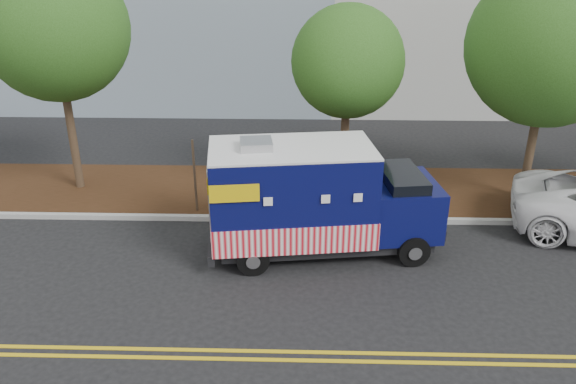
{
  "coord_description": "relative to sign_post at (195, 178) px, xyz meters",
  "views": [
    {
      "loc": [
        0.7,
        -13.51,
        7.57
      ],
      "look_at": [
        0.3,
        0.6,
        1.31
      ],
      "focal_mm": 35.0,
      "sensor_mm": 36.0,
      "label": 1
    }
  ],
  "objects": [
    {
      "name": "curb",
      "position": [
        2.5,
        -0.37,
        -1.12
      ],
      "size": [
        120.0,
        0.18,
        0.15
      ],
      "primitive_type": "cube",
      "color": "#9E9E99",
      "rests_on": "ground"
    },
    {
      "name": "sign_post",
      "position": [
        0.0,
        0.0,
        0.0
      ],
      "size": [
        0.06,
        0.06,
        2.4
      ],
      "primitive_type": "cube",
      "color": "#473828",
      "rests_on": "ground"
    },
    {
      "name": "centerline_far",
      "position": [
        2.5,
        -6.47,
        -1.19
      ],
      "size": [
        120.0,
        0.1,
        0.01
      ],
      "primitive_type": "cube",
      "color": "gold",
      "rests_on": "ground"
    },
    {
      "name": "centerline_near",
      "position": [
        2.5,
        -6.22,
        -1.19
      ],
      "size": [
        120.0,
        0.1,
        0.01
      ],
      "primitive_type": "cube",
      "color": "gold",
      "rests_on": "ground"
    },
    {
      "name": "tree_b",
      "position": [
        4.52,
        1.77,
        3.1
      ],
      "size": [
        3.42,
        3.42,
        6.03
      ],
      "color": "#38281C",
      "rests_on": "ground"
    },
    {
      "name": "tree_a",
      "position": [
        -4.22,
        1.71,
        4.07
      ],
      "size": [
        4.39,
        4.39,
        7.48
      ],
      "color": "#38281C",
      "rests_on": "ground"
    },
    {
      "name": "mulch_strip",
      "position": [
        2.5,
        1.73,
        -1.12
      ],
      "size": [
        120.0,
        4.0,
        0.15
      ],
      "primitive_type": "cube",
      "color": "black",
      "rests_on": "ground"
    },
    {
      "name": "ground",
      "position": [
        2.5,
        -1.77,
        -1.2
      ],
      "size": [
        120.0,
        120.0,
        0.0
      ],
      "primitive_type": "plane",
      "color": "black",
      "rests_on": "ground"
    },
    {
      "name": "tree_c",
      "position": [
        10.23,
        1.29,
        3.71
      ],
      "size": [
        4.74,
        4.74,
        7.29
      ],
      "color": "#38281C",
      "rests_on": "ground"
    },
    {
      "name": "food_truck",
      "position": [
        3.44,
        -2.1,
        0.24
      ],
      "size": [
        6.26,
        3.0,
        3.18
      ],
      "rotation": [
        0.0,
        0.0,
        0.13
      ],
      "color": "black",
      "rests_on": "ground"
    }
  ]
}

